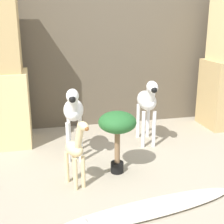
{
  "coord_description": "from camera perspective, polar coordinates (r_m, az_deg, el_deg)",
  "views": [
    {
      "loc": [
        -0.92,
        -2.1,
        1.28
      ],
      "look_at": [
        -0.23,
        0.8,
        0.39
      ],
      "focal_mm": 50.0,
      "sensor_mm": 36.0,
      "label": 1
    }
  ],
  "objects": [
    {
      "name": "wall_back",
      "position": [
        3.83,
        0.53,
        14.01
      ],
      "size": [
        6.4,
        0.08,
        2.2
      ],
      "color": "brown",
      "rests_on": "ground_plane"
    },
    {
      "name": "ground_plane",
      "position": [
        2.62,
        9.17,
        -12.77
      ],
      "size": [
        14.0,
        14.0,
        0.0
      ],
      "primitive_type": "plane",
      "color": "#9E937F"
    },
    {
      "name": "potted_palm_front",
      "position": [
        2.59,
        0.99,
        -2.52
      ],
      "size": [
        0.32,
        0.32,
        0.55
      ],
      "color": "black",
      "rests_on": "ground_plane"
    },
    {
      "name": "zebra_right",
      "position": [
        3.23,
        6.5,
        2.03
      ],
      "size": [
        0.23,
        0.55,
        0.71
      ],
      "color": "white",
      "rests_on": "ground_plane"
    },
    {
      "name": "zebra_left",
      "position": [
        2.89,
        -7.07,
        0.26
      ],
      "size": [
        0.24,
        0.55,
        0.71
      ],
      "color": "white",
      "rests_on": "ground_plane"
    },
    {
      "name": "surfboard",
      "position": [
        2.27,
        6.63,
        -17.15
      ],
      "size": [
        1.38,
        0.43,
        0.09
      ],
      "color": "silver",
      "rests_on": "ground_plane"
    },
    {
      "name": "giraffe_figurine",
      "position": [
        2.43,
        -6.62,
        -6.92
      ],
      "size": [
        0.2,
        0.33,
        0.58
      ],
      "color": "beige",
      "rests_on": "ground_plane"
    }
  ]
}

